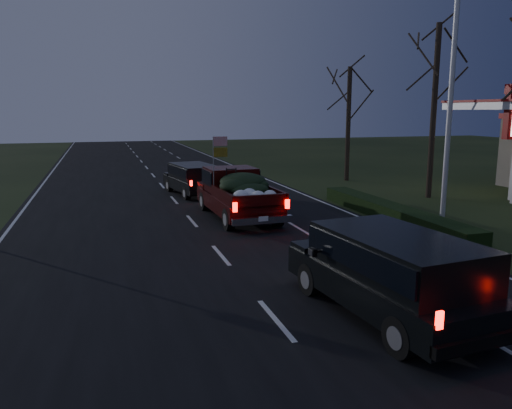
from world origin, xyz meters
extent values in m
plane|color=black|center=(0.00, 0.00, 0.00)|extent=(120.00, 120.00, 0.00)
cube|color=black|center=(0.00, 0.00, 0.01)|extent=(14.00, 120.00, 0.02)
cube|color=black|center=(7.80, 3.00, 0.30)|extent=(1.00, 10.00, 0.60)
cylinder|color=silver|center=(9.50, 2.00, 4.50)|extent=(0.20, 0.20, 9.00)
cylinder|color=black|center=(12.50, 7.00, 4.25)|extent=(0.28, 0.28, 8.50)
cylinder|color=black|center=(11.50, 14.00, 3.50)|extent=(0.28, 0.28, 7.00)
cube|color=#330706|center=(1.94, 5.21, 0.66)|extent=(2.34, 5.53, 0.60)
cube|color=#330706|center=(1.91, 6.20, 1.48)|extent=(2.07, 1.80, 0.98)
cube|color=black|center=(1.91, 6.20, 1.59)|extent=(2.18, 1.70, 0.60)
cube|color=#330706|center=(1.98, 3.79, 0.98)|extent=(2.11, 3.12, 0.07)
ellipsoid|color=black|center=(2.02, 4.34, 1.48)|extent=(1.80, 2.02, 0.66)
cylinder|color=gray|center=(0.95, 5.19, 2.24)|extent=(0.03, 0.03, 2.19)
cube|color=red|center=(1.25, 5.19, 3.15)|extent=(0.57, 0.04, 0.37)
cube|color=gold|center=(1.25, 5.19, 2.71)|extent=(0.57, 0.04, 0.37)
cube|color=black|center=(1.20, 11.47, 0.59)|extent=(2.57, 4.78, 0.57)
cube|color=black|center=(1.24, 11.24, 1.23)|extent=(2.27, 3.54, 0.76)
cube|color=black|center=(1.24, 11.24, 1.31)|extent=(2.35, 3.47, 0.45)
cube|color=black|center=(2.39, -5.40, 0.67)|extent=(2.63, 5.35, 0.65)
cube|color=black|center=(2.41, -5.67, 1.40)|extent=(2.37, 3.94, 0.86)
cube|color=black|center=(2.41, -5.67, 1.49)|extent=(2.46, 3.84, 0.52)
cube|color=black|center=(1.04, -4.50, 1.27)|extent=(0.13, 0.25, 0.17)
camera|label=1|loc=(-3.33, -14.29, 4.35)|focal=35.00mm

